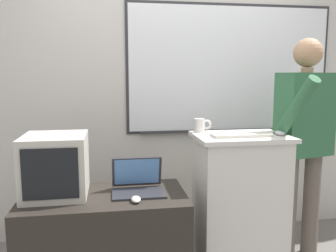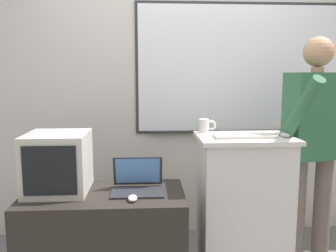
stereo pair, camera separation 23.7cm
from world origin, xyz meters
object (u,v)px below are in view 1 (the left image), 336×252
at_px(laptop, 138,182).
at_px(crt_monitor, 56,165).
at_px(wireless_keyboard, 242,135).
at_px(coffee_mug, 200,125).
at_px(lectern_podium, 239,203).
at_px(person_presenter, 304,134).
at_px(computer_mouse_by_keyboard, 279,133).
at_px(computer_mouse_by_laptop, 136,199).
at_px(side_desk, 105,245).

xyz_separation_m(laptop, crt_monitor, (-0.53, 0.02, 0.13)).
height_order(wireless_keyboard, coffee_mug, coffee_mug).
distance_m(lectern_podium, laptop, 0.80).
distance_m(person_presenter, computer_mouse_by_keyboard, 0.33).
xyz_separation_m(lectern_podium, computer_mouse_by_laptop, (-0.79, -0.31, 0.19)).
bearing_deg(crt_monitor, computer_mouse_by_laptop, -23.60).
distance_m(side_desk, person_presenter, 1.69).
bearing_deg(crt_monitor, lectern_podium, 3.83).
bearing_deg(computer_mouse_by_laptop, lectern_podium, 21.23).
bearing_deg(lectern_podium, computer_mouse_by_laptop, -158.77).
bearing_deg(computer_mouse_by_laptop, laptop, 82.24).
bearing_deg(side_desk, crt_monitor, 169.10).
distance_m(lectern_podium, crt_monitor, 1.35).
height_order(wireless_keyboard, computer_mouse_by_laptop, wireless_keyboard).
height_order(laptop, crt_monitor, crt_monitor).
bearing_deg(computer_mouse_by_keyboard, laptop, -177.79).
height_order(wireless_keyboard, computer_mouse_by_keyboard, computer_mouse_by_keyboard).
bearing_deg(person_presenter, coffee_mug, 161.20).
height_order(side_desk, coffee_mug, coffee_mug).
xyz_separation_m(wireless_keyboard, coffee_mug, (-0.24, 0.24, 0.04)).
bearing_deg(laptop, crt_monitor, 178.02).
height_order(person_presenter, coffee_mug, person_presenter).
relative_size(lectern_podium, computer_mouse_by_keyboard, 10.42).
xyz_separation_m(lectern_podium, laptop, (-0.76, -0.10, 0.23)).
bearing_deg(laptop, computer_mouse_by_laptop, -97.76).
height_order(side_desk, computer_mouse_by_keyboard, computer_mouse_by_keyboard).
xyz_separation_m(side_desk, wireless_keyboard, (0.97, 0.08, 0.71)).
xyz_separation_m(person_presenter, laptop, (-1.31, -0.20, -0.26)).
bearing_deg(person_presenter, lectern_podium, 176.70).
xyz_separation_m(laptop, wireless_keyboard, (0.74, 0.04, 0.30)).
height_order(side_desk, crt_monitor, crt_monitor).
bearing_deg(computer_mouse_by_keyboard, computer_mouse_by_laptop, -167.09).
height_order(lectern_podium, computer_mouse_by_keyboard, computer_mouse_by_keyboard).
height_order(lectern_podium, side_desk, lectern_podium).
bearing_deg(computer_mouse_by_laptop, computer_mouse_by_keyboard, 12.91).
bearing_deg(side_desk, laptop, 10.28).
xyz_separation_m(person_presenter, computer_mouse_by_laptop, (-1.34, -0.40, -0.31)).
relative_size(laptop, wireless_keyboard, 0.81).
bearing_deg(side_desk, computer_mouse_by_keyboard, 3.68).
distance_m(side_desk, computer_mouse_by_keyboard, 1.44).
bearing_deg(coffee_mug, crt_monitor, -165.72).
bearing_deg(person_presenter, computer_mouse_by_keyboard, -163.94).
distance_m(side_desk, laptop, 0.47).
bearing_deg(side_desk, coffee_mug, 23.91).
xyz_separation_m(computer_mouse_by_laptop, computer_mouse_by_keyboard, (1.05, 0.24, 0.35)).
bearing_deg(wireless_keyboard, coffee_mug, 135.37).
height_order(laptop, wireless_keyboard, wireless_keyboard).
xyz_separation_m(computer_mouse_by_laptop, coffee_mug, (0.53, 0.48, 0.38)).
xyz_separation_m(laptop, computer_mouse_by_laptop, (-0.03, -0.20, -0.05)).
height_order(lectern_podium, computer_mouse_by_laptop, lectern_podium).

